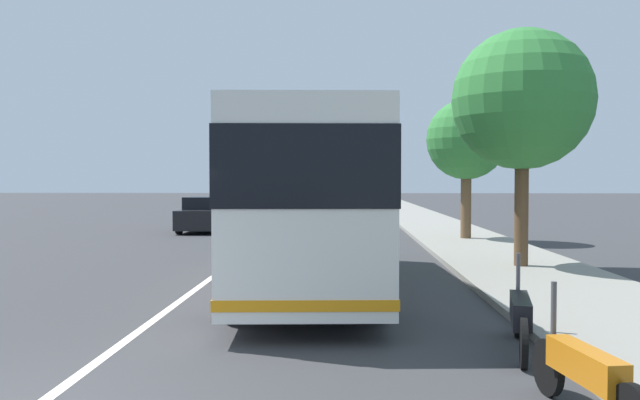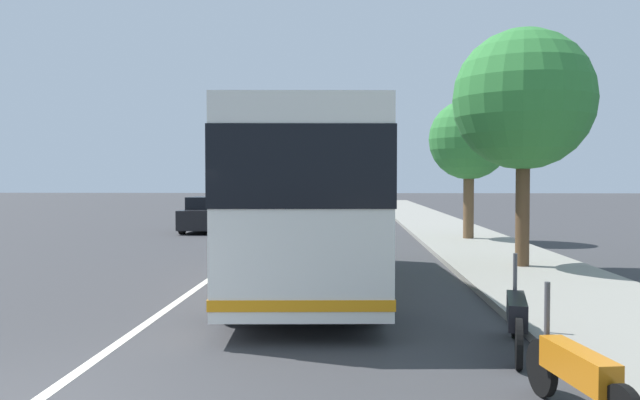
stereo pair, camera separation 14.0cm
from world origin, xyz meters
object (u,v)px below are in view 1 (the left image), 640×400
Objects in this scene: roadside_tree_mid_block at (522,100)px; roadside_tree_far_block at (466,141)px; coach_bus at (307,194)px; car_far_distant at (205,215)px; car_oncoming at (254,205)px; motorcycle_by_tree at (520,316)px; car_side_street at (277,201)px; car_ahead_same_lane at (341,198)px; motorcycle_mid_row at (585,374)px.

roadside_tree_mid_block is 1.15× the size of roadside_tree_far_block.
roadside_tree_far_block reaches higher than coach_bus.
car_far_distant reaches higher than car_oncoming.
car_side_street is (42.44, 7.76, 0.22)m from motorcycle_by_tree.
car_ahead_same_lane is 0.77× the size of roadside_tree_mid_block.
motorcycle_by_tree is at bearing 24.45° from car_far_distant.
roadside_tree_mid_block reaches higher than coach_bus.
coach_bus is at bearing 176.44° from car_ahead_same_lane.
car_far_distant is 1.04× the size of car_oncoming.
coach_bus is 29.57m from car_oncoming.
roadside_tree_far_block is at bearing 27.52° from car_oncoming.
roadside_tree_far_block reaches higher than car_oncoming.
roadside_tree_mid_block is at bearing 19.41° from car_oncoming.
car_ahead_same_lane is (17.44, -5.76, -0.01)m from car_oncoming.
motorcycle_mid_row is at bearing -169.50° from motorcycle_by_tree.
motorcycle_by_tree is 43.15m from car_side_street.
car_side_street is 10.49m from car_ahead_same_lane.
car_far_distant is at bearing 41.41° from roadside_tree_mid_block.
car_far_distant is at bearing 12.05° from motorcycle_mid_row.
motorcycle_by_tree is at bearing 11.40° from car_oncoming.
car_oncoming is at bearing 180.00° from car_far_distant.
motorcycle_mid_row is at bearing -160.93° from coach_bus.
car_far_distant is at bearing 68.07° from roadside_tree_far_block.
car_ahead_same_lane reaches higher than motorcycle_by_tree.
roadside_tree_far_block is (10.66, -5.41, 1.78)m from coach_bus.
coach_bus is at bearing 153.10° from roadside_tree_far_block.
car_far_distant is at bearing 166.26° from car_ahead_same_lane.
roadside_tree_mid_block is (-34.59, -9.90, 3.66)m from car_side_street.
car_side_street is at bearing 0.95° from motorcycle_mid_row.
motorcycle_mid_row is at bearing 10.34° from car_oncoming.
coach_bus is 16.07m from car_far_distant.
car_oncoming reaches higher than car_ahead_same_lane.
car_far_distant is 14.03m from car_oncoming.
car_side_street is at bearing 15.97° from roadside_tree_mid_block.
motorcycle_mid_row is 0.95× the size of motorcycle_by_tree.
car_side_street is 0.93× the size of car_ahead_same_lane.
motorcycle_by_tree is at bearing 164.81° from roadside_tree_mid_block.
roadside_tree_mid_block is 7.91m from roadside_tree_far_block.
car_oncoming is (29.07, 5.22, -1.35)m from coach_bus.
motorcycle_mid_row is at bearing 172.92° from roadside_tree_far_block.
motorcycle_by_tree is at bearing -150.92° from coach_bus.
motorcycle_by_tree is at bearing -10.46° from motorcycle_mid_row.
motorcycle_mid_row is 45.68m from car_side_street.
roadside_tree_mid_block reaches higher than car_side_street.
motorcycle_by_tree is 51.68m from car_ahead_same_lane.
car_ahead_same_lane is (31.47, -6.03, -0.06)m from car_far_distant.
car_far_distant is 32.05m from car_ahead_same_lane.
car_side_street is (37.35, 4.56, -1.34)m from coach_bus.
roadside_tree_far_block is at bearing -30.02° from coach_bus.
coach_bus is 2.20× the size of car_ahead_same_lane.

